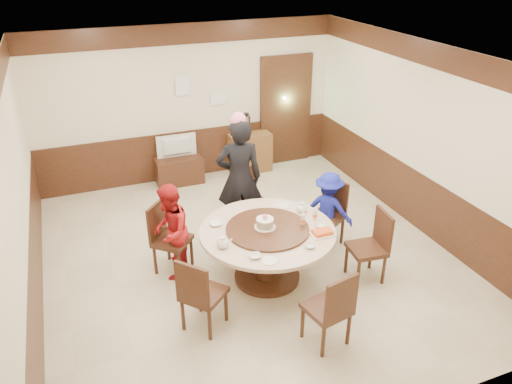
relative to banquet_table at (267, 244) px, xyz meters
name	(u,v)px	position (x,y,z in m)	size (l,w,h in m)	color
room	(248,188)	(-0.04, 0.58, 0.55)	(6.00, 6.04, 2.84)	beige
banquet_table	(267,244)	(0.00, 0.00, 0.00)	(1.74, 1.74, 0.78)	#3A1F12
chair_0	(326,226)	(1.13, 0.47, -0.23)	(0.60, 0.60, 0.97)	#3A1F12
chair_1	(251,210)	(0.27, 1.31, -0.23)	(0.51, 0.51, 0.97)	#3A1F12
chair_2	(172,250)	(-1.12, 0.68, -0.23)	(0.62, 0.62, 0.97)	#3A1F12
chair_3	(203,305)	(-1.04, -0.59, -0.23)	(0.62, 0.62, 0.97)	#3A1F12
chair_4	(327,320)	(0.16, -1.33, -0.23)	(0.52, 0.53, 0.97)	#3A1F12
chair_5	(367,258)	(1.23, -0.47, -0.23)	(0.49, 0.48, 0.97)	#3A1F12
person_standing	(239,179)	(0.06, 1.23, 0.38)	(0.67, 0.44, 1.84)	black
person_red	(170,232)	(-1.13, 0.57, 0.12)	(0.63, 0.49, 1.30)	#AA1619
person_blue	(328,209)	(1.15, 0.49, 0.03)	(0.73, 0.42, 1.14)	#18209B
birthday_cake	(265,223)	(-0.03, 0.02, 0.31)	(0.27, 0.27, 0.19)	white
teapot_left	(223,243)	(-0.66, -0.18, 0.28)	(0.17, 0.15, 0.13)	white
teapot_right	(302,208)	(0.61, 0.26, 0.28)	(0.17, 0.15, 0.13)	white
bowl_0	(216,224)	(-0.58, 0.35, 0.24)	(0.16, 0.16, 0.04)	white
bowl_1	(310,246)	(0.31, -0.56, 0.24)	(0.13, 0.13, 0.04)	white
bowl_2	(255,256)	(-0.37, -0.51, 0.23)	(0.15, 0.15, 0.04)	white
bowl_3	(320,226)	(0.65, -0.19, 0.24)	(0.13, 0.13, 0.04)	white
saucer_near	(269,261)	(-0.25, -0.65, 0.22)	(0.18, 0.18, 0.01)	white
saucer_far	(284,206)	(0.45, 0.50, 0.22)	(0.18, 0.18, 0.01)	white
shrimp_platter	(322,233)	(0.59, -0.36, 0.24)	(0.30, 0.20, 0.06)	white
bottle_0	(303,220)	(0.46, -0.07, 0.30)	(0.06, 0.06, 0.16)	white
bottle_1	(315,215)	(0.67, 0.00, 0.30)	(0.06, 0.06, 0.16)	white
tv_stand	(179,170)	(-0.37, 3.32, -0.28)	(0.85, 0.45, 0.50)	#3A1F12
television	(177,147)	(-0.37, 3.32, 0.17)	(0.72, 0.09, 0.41)	gray
side_cabinet	(250,152)	(1.03, 3.35, -0.16)	(0.80, 0.40, 0.75)	brown
thermos	(246,125)	(0.97, 3.35, 0.41)	(0.15, 0.15, 0.38)	silver
notice_left	(183,86)	(-0.15, 3.52, 1.22)	(0.25, 0.00, 0.35)	white
notice_right	(219,99)	(0.50, 3.52, 0.92)	(0.30, 0.00, 0.22)	white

